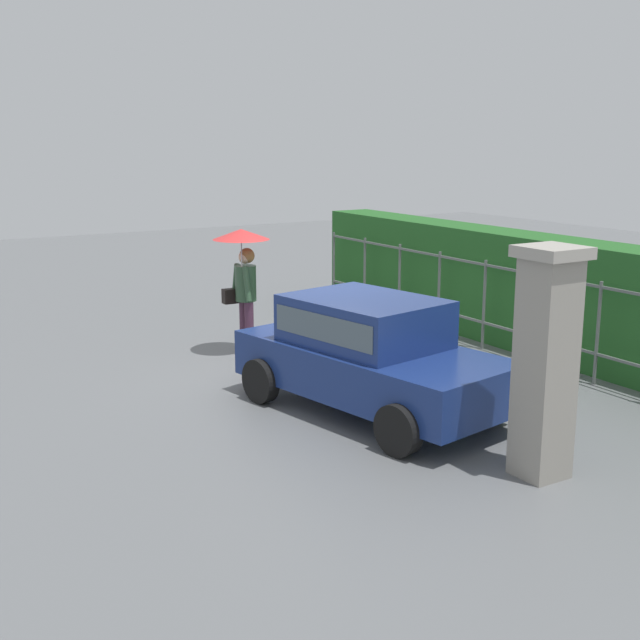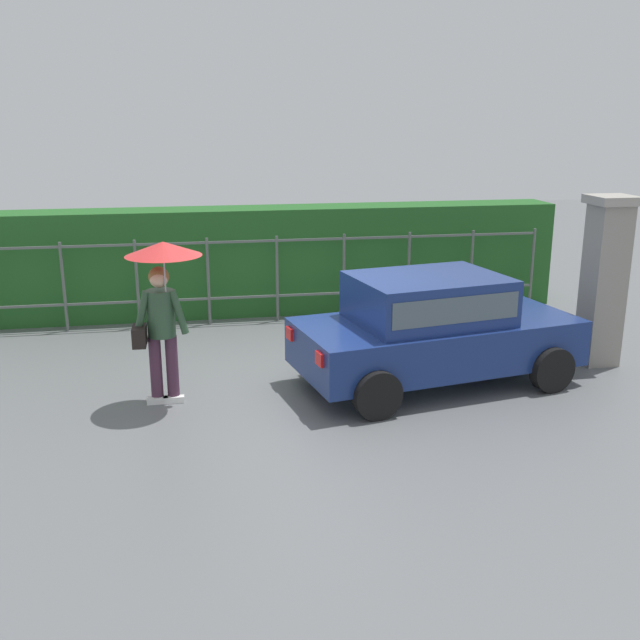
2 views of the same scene
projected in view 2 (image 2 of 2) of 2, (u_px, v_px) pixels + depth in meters
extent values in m
plane|color=slate|center=(321.00, 383.00, 9.80)|extent=(40.00, 40.00, 0.00)
cube|color=navy|center=(436.00, 341.00, 9.69)|extent=(3.94, 2.29, 0.60)
cube|color=navy|center=(428.00, 298.00, 9.48)|extent=(2.13, 1.77, 0.60)
cube|color=#4C5B66|center=(428.00, 297.00, 9.47)|extent=(1.99, 1.76, 0.33)
cylinder|color=black|center=(480.00, 335.00, 10.95)|extent=(0.62, 0.29, 0.60)
cylinder|color=black|center=(552.00, 370.00, 9.44)|extent=(0.62, 0.29, 0.60)
cylinder|color=black|center=(326.00, 353.00, 10.09)|extent=(0.62, 0.29, 0.60)
cylinder|color=black|center=(377.00, 395.00, 8.58)|extent=(0.62, 0.29, 0.60)
cube|color=red|center=(290.00, 334.00, 9.51)|extent=(0.10, 0.21, 0.16)
cube|color=red|center=(320.00, 359.00, 8.52)|extent=(0.10, 0.21, 0.16)
cylinder|color=#47283D|center=(172.00, 369.00, 9.09)|extent=(0.15, 0.15, 0.86)
cylinder|color=#47283D|center=(156.00, 369.00, 9.06)|extent=(0.15, 0.15, 0.86)
cube|color=white|center=(174.00, 399.00, 9.14)|extent=(0.26, 0.10, 0.08)
cube|color=white|center=(158.00, 400.00, 9.11)|extent=(0.26, 0.10, 0.08)
cylinder|color=#2D4C33|center=(161.00, 313.00, 8.88)|extent=(0.34, 0.34, 0.58)
sphere|color=#DBAD89|center=(159.00, 279.00, 8.76)|extent=(0.22, 0.22, 0.22)
sphere|color=olive|center=(159.00, 277.00, 8.79)|extent=(0.25, 0.25, 0.25)
cylinder|color=#2D4C33|center=(179.00, 312.00, 8.83)|extent=(0.23, 0.09, 0.56)
cylinder|color=#2D4C33|center=(142.00, 313.00, 8.76)|extent=(0.23, 0.09, 0.56)
cylinder|color=#B2B2B7|center=(165.00, 287.00, 8.70)|extent=(0.02, 0.02, 0.77)
cone|color=red|center=(163.00, 249.00, 8.58)|extent=(0.91, 0.91, 0.17)
cube|color=black|center=(140.00, 336.00, 8.79)|extent=(0.17, 0.34, 0.24)
cube|color=gray|center=(603.00, 286.00, 10.31)|extent=(0.48, 0.48, 2.30)
cube|color=#9E998E|center=(613.00, 200.00, 9.99)|extent=(0.60, 0.60, 0.12)
cylinder|color=#59605B|center=(64.00, 287.00, 11.99)|extent=(0.05, 0.05, 1.50)
cylinder|color=#59605B|center=(137.00, 284.00, 12.19)|extent=(0.05, 0.05, 1.50)
cylinder|color=#59605B|center=(208.00, 282.00, 12.40)|extent=(0.05, 0.05, 1.50)
cylinder|color=#59605B|center=(277.00, 279.00, 12.60)|extent=(0.05, 0.05, 1.50)
cylinder|color=#59605B|center=(344.00, 276.00, 12.80)|extent=(0.05, 0.05, 1.50)
cylinder|color=#59605B|center=(408.00, 274.00, 13.00)|extent=(0.05, 0.05, 1.50)
cylinder|color=#59605B|center=(471.00, 271.00, 13.20)|extent=(0.05, 0.05, 1.50)
cylinder|color=#59605B|center=(532.00, 269.00, 13.40)|extent=(0.05, 0.05, 1.50)
cube|color=#59605B|center=(277.00, 241.00, 12.42)|extent=(9.45, 0.03, 0.04)
cube|color=#59605B|center=(277.00, 296.00, 12.68)|extent=(9.45, 0.03, 0.04)
cube|color=#235B23|center=(272.00, 260.00, 13.22)|extent=(10.45, 0.90, 1.90)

